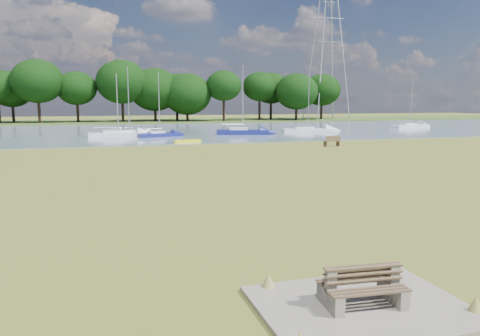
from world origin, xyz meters
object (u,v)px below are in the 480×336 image
object	(u,v)px
sailboat_4	(129,132)
sailboat_0	(118,133)
pylon	(328,17)
riverbank_bench	(332,141)
sailboat_2	(307,129)
sailboat_6	(410,125)
bench_pair	(362,288)
kayak	(187,141)
sailboat_7	(242,130)
sailboat_3	(159,133)

from	to	relation	value
sailboat_4	sailboat_0	bearing A→B (deg)	-156.50
pylon	sailboat_0	xyz separation A→B (m)	(-44.92, -36.78, -21.08)
riverbank_bench	sailboat_2	distance (m)	19.33
pylon	sailboat_6	xyz separation A→B (m)	(-1.82, -31.31, -21.09)
bench_pair	sailboat_4	bearing A→B (deg)	96.30
kayak	sailboat_7	distance (m)	12.13
sailboat_3	sailboat_4	distance (m)	4.04
sailboat_0	sailboat_3	size ratio (longest dim) A/B	0.98
sailboat_3	sailboat_7	xyz separation A→B (m)	(10.14, 0.68, 0.11)
sailboat_0	sailboat_3	bearing A→B (deg)	-14.67
sailboat_0	sailboat_7	world-z (taller)	sailboat_7
kayak	sailboat_3	bearing A→B (deg)	94.04
riverbank_bench	sailboat_0	world-z (taller)	sailboat_0
pylon	sailboat_7	world-z (taller)	pylon
sailboat_7	sailboat_2	bearing A→B (deg)	27.90
riverbank_bench	kayak	distance (m)	14.18
bench_pair	riverbank_bench	world-z (taller)	riverbank_bench
sailboat_2	sailboat_7	bearing A→B (deg)	-157.29
riverbank_bench	pylon	world-z (taller)	pylon
pylon	riverbank_bench	bearing A→B (deg)	-116.36
kayak	riverbank_bench	bearing A→B (deg)	-40.09
pylon	sailboat_6	world-z (taller)	pylon
sailboat_3	sailboat_7	bearing A→B (deg)	-11.97
kayak	sailboat_6	distance (m)	39.56
sailboat_3	sailboat_6	bearing A→B (deg)	-6.11
sailboat_7	kayak	bearing A→B (deg)	-118.10
sailboat_3	riverbank_bench	bearing A→B (deg)	-64.13
bench_pair	sailboat_6	world-z (taller)	sailboat_6
bench_pair	sailboat_6	bearing A→B (deg)	57.06
sailboat_6	bench_pair	bearing A→B (deg)	-139.32
riverbank_bench	sailboat_2	xyz separation A→B (m)	(6.01, 18.37, -0.06)
kayak	sailboat_2	world-z (taller)	sailboat_2
kayak	sailboat_3	size ratio (longest dim) A/B	0.37
sailboat_0	sailboat_2	size ratio (longest dim) A/B	0.90
riverbank_bench	sailboat_4	bearing A→B (deg)	126.57
sailboat_0	sailboat_4	distance (m)	1.86
kayak	sailboat_7	bearing A→B (deg)	38.02
pylon	sailboat_2	bearing A→B (deg)	-120.27
sailboat_7	sailboat_4	bearing A→B (deg)	-171.86
riverbank_bench	sailboat_2	world-z (taller)	sailboat_2
sailboat_3	kayak	bearing A→B (deg)	-93.38
sailboat_2	sailboat_4	distance (m)	23.10
sailboat_7	sailboat_3	bearing A→B (deg)	-160.66
sailboat_6	pylon	bearing A→B (deg)	74.60
pylon	sailboat_7	xyz separation A→B (m)	(-30.19, -37.22, -21.00)
sailboat_3	sailboat_6	xyz separation A→B (m)	(38.51, 6.60, 0.02)
pylon	sailboat_4	xyz separation A→B (m)	(-43.57, -35.50, -21.10)
riverbank_bench	sailboat_7	xyz separation A→B (m)	(-3.71, 16.23, 0.07)
pylon	sailboat_6	bearing A→B (deg)	-93.33
kayak	pylon	distance (m)	63.71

